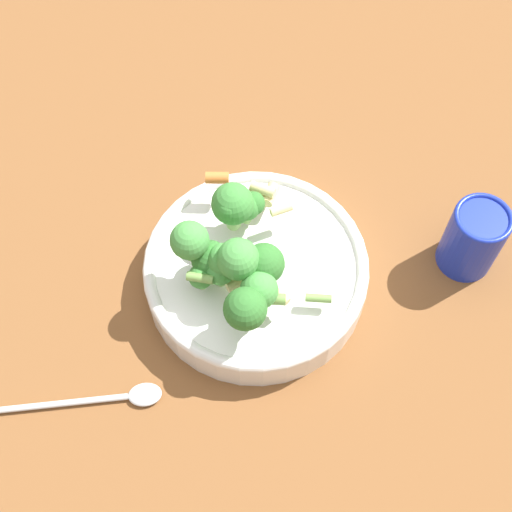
{
  "coord_description": "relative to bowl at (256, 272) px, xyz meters",
  "views": [
    {
      "loc": [
        -0.38,
        0.02,
        0.74
      ],
      "look_at": [
        0.0,
        0.0,
        0.06
      ],
      "focal_mm": 50.0,
      "sensor_mm": 36.0,
      "label": 1
    }
  ],
  "objects": [
    {
      "name": "ground_plane",
      "position": [
        0.0,
        0.0,
        -0.03
      ],
      "size": [
        3.0,
        3.0,
        0.0
      ],
      "primitive_type": "plane",
      "color": "brown"
    },
    {
      "name": "bowl",
      "position": [
        0.0,
        0.0,
        0.0
      ],
      "size": [
        0.25,
        0.25,
        0.05
      ],
      "color": "white",
      "rests_on": "ground_plane"
    },
    {
      "name": "pasta_salad",
      "position": [
        -0.01,
        0.02,
        0.06
      ],
      "size": [
        0.2,
        0.17,
        0.08
      ],
      "color": "#8CB766",
      "rests_on": "bowl"
    },
    {
      "name": "cup",
      "position": [
        0.02,
        -0.25,
        0.02
      ],
      "size": [
        0.06,
        0.06,
        0.09
      ],
      "color": "#192DAD",
      "rests_on": "ground_plane"
    },
    {
      "name": "spoon",
      "position": [
        -0.13,
        0.17,
        -0.02
      ],
      "size": [
        0.03,
        0.2,
        0.01
      ],
      "rotation": [
        0.0,
        0.0,
        11.05
      ],
      "color": "silver",
      "rests_on": "ground_plane"
    }
  ]
}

